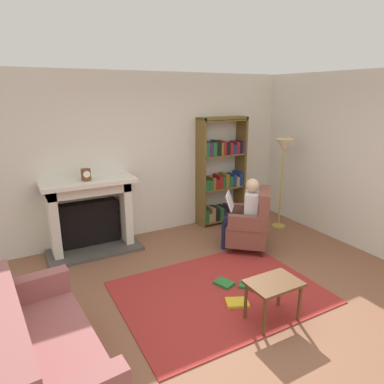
{
  "coord_description": "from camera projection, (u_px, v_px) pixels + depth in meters",
  "views": [
    {
      "loc": [
        -2.07,
        -2.78,
        2.37
      ],
      "look_at": [
        0.1,
        1.2,
        1.05
      ],
      "focal_mm": 31.95,
      "sensor_mm": 36.0,
      "label": 1
    }
  ],
  "objects": [
    {
      "name": "sofa_floral",
      "position": [
        44.0,
        355.0,
        2.78
      ],
      "size": [
        0.86,
        1.75,
        0.85
      ],
      "rotation": [
        0.0,
        0.0,
        1.66
      ],
      "color": "#985656",
      "rests_on": "ground"
    },
    {
      "name": "seated_reader",
      "position": [
        244.0,
        211.0,
        5.25
      ],
      "size": [
        0.59,
        0.57,
        1.14
      ],
      "rotation": [
        0.0,
        0.0,
        4.0
      ],
      "color": "silver",
      "rests_on": "ground"
    },
    {
      "name": "mantel_clock",
      "position": [
        86.0,
        175.0,
        4.96
      ],
      "size": [
        0.14,
        0.14,
        0.17
      ],
      "color": "brown",
      "rests_on": "fireplace"
    },
    {
      "name": "side_table",
      "position": [
        273.0,
        288.0,
        3.6
      ],
      "size": [
        0.56,
        0.39,
        0.47
      ],
      "color": "brown",
      "rests_on": "ground"
    },
    {
      "name": "back_wall",
      "position": [
        148.0,
        156.0,
        5.73
      ],
      "size": [
        5.6,
        0.1,
        2.7
      ],
      "primitive_type": "cube",
      "color": "silver",
      "rests_on": "ground"
    },
    {
      "name": "side_wall_right",
      "position": [
        321.0,
        155.0,
        5.85
      ],
      "size": [
        0.1,
        5.2,
        2.7
      ],
      "primitive_type": "cube",
      "color": "silver",
      "rests_on": "ground"
    },
    {
      "name": "floor_lamp",
      "position": [
        284.0,
        153.0,
        5.89
      ],
      "size": [
        0.32,
        0.32,
        1.61
      ],
      "color": "#B7933F",
      "rests_on": "ground"
    },
    {
      "name": "armchair_reading",
      "position": [
        252.0,
        224.0,
        5.28
      ],
      "size": [
        0.89,
        0.89,
        0.97
      ],
      "rotation": [
        0.0,
        0.0,
        4.0
      ],
      "color": "#331E14",
      "rests_on": "ground"
    },
    {
      "name": "bookshelf",
      "position": [
        222.0,
        174.0,
        6.28
      ],
      "size": [
        0.91,
        0.32,
        1.96
      ],
      "color": "brown",
      "rests_on": "ground"
    },
    {
      "name": "ground",
      "position": [
        234.0,
        305.0,
        3.96
      ],
      "size": [
        14.0,
        14.0,
        0.0
      ],
      "primitive_type": "plane",
      "color": "brown"
    },
    {
      "name": "fireplace",
      "position": [
        90.0,
        213.0,
        5.23
      ],
      "size": [
        1.39,
        0.64,
        1.14
      ],
      "color": "#4C4742",
      "rests_on": "ground"
    },
    {
      "name": "scattered_books",
      "position": [
        238.0,
        290.0,
        4.21
      ],
      "size": [
        0.69,
        0.7,
        0.04
      ],
      "color": "#267233",
      "rests_on": "area_rug"
    },
    {
      "name": "area_rug",
      "position": [
        220.0,
        292.0,
        4.21
      ],
      "size": [
        2.4,
        1.8,
        0.01
      ],
      "primitive_type": "cube",
      "color": "maroon",
      "rests_on": "ground"
    }
  ]
}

